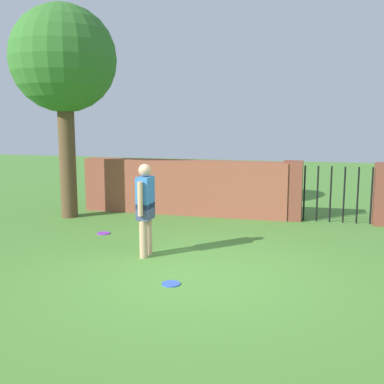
% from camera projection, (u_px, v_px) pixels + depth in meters
% --- Properties ---
extents(ground_plane, '(40.00, 40.00, 0.00)m').
position_uv_depth(ground_plane, '(195.00, 277.00, 7.11)').
color(ground_plane, '#4C8433').
extents(brick_wall, '(5.17, 0.50, 1.36)m').
position_uv_depth(brick_wall, '(183.00, 187.00, 11.71)').
color(brick_wall, brown).
rests_on(brick_wall, ground).
extents(tree, '(2.48, 2.48, 4.99)m').
position_uv_depth(tree, '(64.00, 62.00, 10.89)').
color(tree, brown).
rests_on(tree, ground).
extents(person, '(0.23, 0.54, 1.62)m').
position_uv_depth(person, '(145.00, 206.00, 8.07)').
color(person, tan).
rests_on(person, ground).
extents(fence_gate, '(2.46, 0.44, 1.40)m').
position_uv_depth(fence_gate, '(337.00, 192.00, 10.76)').
color(fence_gate, brown).
rests_on(fence_gate, ground).
extents(frisbee_blue, '(0.27, 0.27, 0.02)m').
position_uv_depth(frisbee_blue, '(171.00, 284.00, 6.80)').
color(frisbee_blue, blue).
rests_on(frisbee_blue, ground).
extents(frisbee_purple, '(0.27, 0.27, 0.02)m').
position_uv_depth(frisbee_purple, '(104.00, 233.00, 9.78)').
color(frisbee_purple, purple).
rests_on(frisbee_purple, ground).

